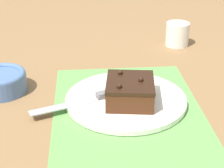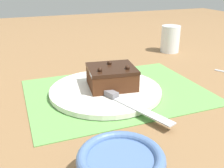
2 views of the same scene
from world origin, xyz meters
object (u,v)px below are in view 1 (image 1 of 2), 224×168
(chocolate_cake, at_px, (130,91))
(coffee_mug, at_px, (177,34))
(cake_plate, at_px, (125,100))
(serving_knife, at_px, (96,97))
(small_bowl, at_px, (1,81))

(chocolate_cake, relative_size, coffee_mug, 1.57)
(cake_plate, xyz_separation_m, serving_knife, (-0.00, 0.07, 0.01))
(chocolate_cake, relative_size, serving_knife, 0.58)
(coffee_mug, bearing_deg, chocolate_cake, 152.34)
(cake_plate, height_order, chocolate_cake, chocolate_cake)
(chocolate_cake, distance_m, serving_knife, 0.08)
(small_bowl, xyz_separation_m, coffee_mug, (0.29, -0.52, 0.01))
(chocolate_cake, xyz_separation_m, coffee_mug, (0.39, -0.21, -0.01))
(coffee_mug, bearing_deg, serving_knife, 143.00)
(small_bowl, bearing_deg, cake_plate, -106.09)
(cake_plate, distance_m, serving_knife, 0.07)
(cake_plate, relative_size, coffee_mug, 3.39)
(chocolate_cake, height_order, coffee_mug, chocolate_cake)
(serving_knife, relative_size, small_bowl, 1.79)
(cake_plate, height_order, coffee_mug, coffee_mug)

